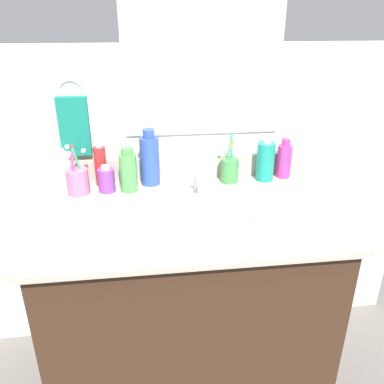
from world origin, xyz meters
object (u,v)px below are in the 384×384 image
object	(u,v)px
cup_pink	(78,181)
hand_towel	(74,126)
faucet	(197,187)
bottle_soap_pink	(284,160)
cup_green	(229,169)
bottle_shampoo_blue	(150,160)
bottle_cream_purple	(106,180)
bottle_lotion_white	(65,170)
bottle_spray_red	(101,165)
bottle_mouthwash_teal	(265,161)
bottle_toner_green	(128,171)

from	to	relation	value
cup_pink	hand_towel	bearing A→B (deg)	94.28
hand_towel	faucet	xyz separation A→B (m)	(0.44, -0.19, -0.19)
faucet	cup_pink	bearing A→B (deg)	171.80
bottle_soap_pink	cup_green	distance (m)	0.23
bottle_shampoo_blue	bottle_cream_purple	distance (m)	0.18
cup_green	cup_pink	distance (m)	0.57
bottle_lotion_white	faucet	bearing A→B (deg)	-15.01
bottle_lotion_white	bottle_spray_red	bearing A→B (deg)	3.69
faucet	cup_pink	world-z (taller)	cup_pink
faucet	bottle_mouthwash_teal	xyz separation A→B (m)	(0.29, 0.11, 0.05)
bottle_toner_green	cup_pink	xyz separation A→B (m)	(-0.18, -0.00, -0.03)
cup_green	bottle_lotion_white	bearing A→B (deg)	177.73
hand_towel	bottle_soap_pink	size ratio (longest dim) A/B	1.39
bottle_toner_green	bottle_soap_pink	distance (m)	0.62
bottle_soap_pink	bottle_spray_red	bearing A→B (deg)	179.24
bottle_shampoo_blue	bottle_spray_red	bearing A→B (deg)	175.21
bottle_mouthwash_teal	cup_green	bearing A→B (deg)	-179.12
bottle_mouthwash_teal	cup_pink	distance (m)	0.72
bottle_toner_green	bottle_mouthwash_teal	world-z (taller)	bottle_mouthwash_teal
bottle_cream_purple	faucet	bearing A→B (deg)	-11.89
bottle_spray_red	bottle_shampoo_blue	xyz separation A→B (m)	(0.19, -0.02, 0.02)
bottle_mouthwash_teal	bottle_spray_red	xyz separation A→B (m)	(-0.64, 0.03, 0.00)
hand_towel	bottle_lotion_white	world-z (taller)	hand_towel
bottle_toner_green	faucet	bearing A→B (deg)	-14.73
bottle_toner_green	bottle_shampoo_blue	xyz separation A→B (m)	(0.08, 0.06, 0.02)
bottle_spray_red	bottle_soap_pink	xyz separation A→B (m)	(0.72, -0.01, -0.01)
bottle_shampoo_blue	cup_green	xyz separation A→B (m)	(0.31, -0.02, -0.05)
faucet	bottle_lotion_white	distance (m)	0.50
bottle_shampoo_blue	cup_green	world-z (taller)	bottle_shampoo_blue
bottle_cream_purple	cup_pink	bearing A→B (deg)	-176.06
hand_towel	bottle_cream_purple	world-z (taller)	hand_towel
faucet	bottle_spray_red	world-z (taller)	bottle_spray_red
hand_towel	bottle_spray_red	world-z (taller)	hand_towel
faucet	bottle_lotion_white	size ratio (longest dim) A/B	1.02
bottle_spray_red	bottle_lotion_white	xyz separation A→B (m)	(-0.13, -0.01, -0.01)
faucet	hand_towel	bearing A→B (deg)	156.96
hand_towel	bottle_soap_pink	bearing A→B (deg)	-4.15
cup_green	cup_pink	size ratio (longest dim) A/B	1.04
bottle_soap_pink	bottle_cream_purple	world-z (taller)	bottle_soap_pink
bottle_spray_red	bottle_shampoo_blue	size ratio (longest dim) A/B	0.84
bottle_shampoo_blue	cup_pink	world-z (taller)	bottle_shampoo_blue
bottle_toner_green	bottle_lotion_white	size ratio (longest dim) A/B	1.06
bottle_toner_green	bottle_mouthwash_teal	bearing A→B (deg)	4.52
bottle_lotion_white	bottle_soap_pink	bearing A→B (deg)	-0.08
faucet	bottle_shampoo_blue	size ratio (longest dim) A/B	0.74
bottle_toner_green	cup_pink	size ratio (longest dim) A/B	0.89
faucet	cup_green	distance (m)	0.18
bottle_toner_green	bottle_spray_red	bearing A→B (deg)	145.35
cup_green	bottle_mouthwash_teal	bearing A→B (deg)	0.88
bottle_spray_red	cup_green	world-z (taller)	cup_green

